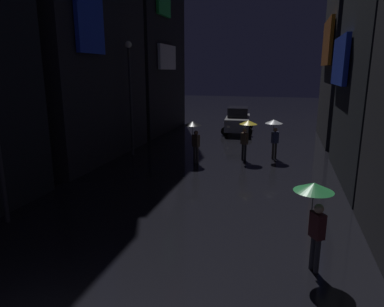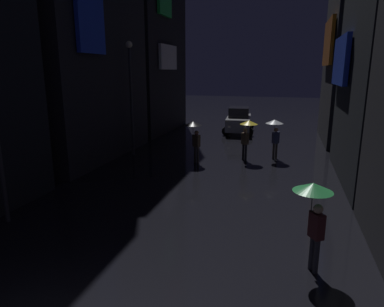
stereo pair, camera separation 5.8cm
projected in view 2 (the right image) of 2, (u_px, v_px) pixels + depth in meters
The scene contains 6 objects.
pedestrian_foreground_right_clear at pixel (275, 128), 17.76m from camera, with size 0.90×0.90×2.12m.
pedestrian_midstreet_left_black at pixel (194, 130), 17.08m from camera, with size 0.90×0.90×2.12m.
pedestrian_foreground_left_yellow at pixel (248, 129), 17.49m from camera, with size 0.90×0.90×2.12m.
pedestrian_midstreet_centre_green at pixel (314, 203), 7.75m from camera, with size 0.90×0.90×2.12m.
car_distant at pixel (239, 121), 25.67m from camera, with size 2.50×4.27×1.92m.
streetlamp_left_far at pixel (131, 86), 18.29m from camera, with size 0.36×0.36×6.08m.
Camera 2 is at (3.19, -2.87, 4.58)m, focal length 32.00 mm.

